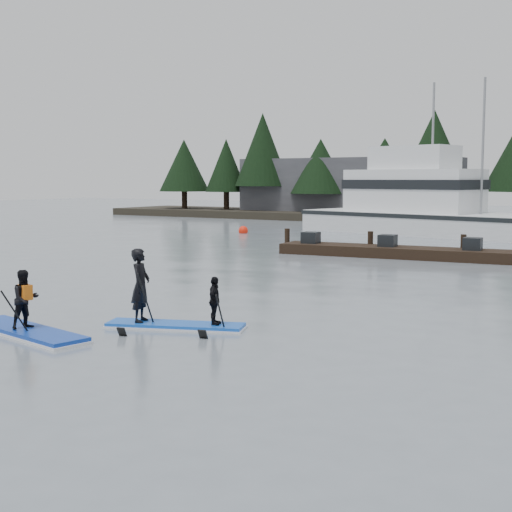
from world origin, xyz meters
The scene contains 8 objects.
ground centered at (0.00, 0.00, 0.00)m, with size 160.00×160.00×0.00m, color slate.
waterfront_building centered at (-14.00, 44.00, 2.50)m, with size 18.00×6.00×5.00m, color #4C4C51.
fishing_boat_large centered at (-2.36, 30.43, 0.76)m, with size 18.35×8.75×9.98m.
floating_dock centered at (1.65, 17.48, 0.22)m, with size 13.29×1.77×0.44m, color black.
buoy_b centered at (-2.78, 23.69, 0.00)m, with size 0.53×0.53×0.53m, color #FF220C.
buoy_a centered at (-12.63, 25.24, 0.00)m, with size 0.57×0.57×0.57m, color #FF220C.
paddleboard_solo centered at (-1.41, -1.11, 0.41)m, with size 3.63×1.52×1.83m.
paddleboard_duo centered at (0.72, 1.01, 0.61)m, with size 3.12×1.74×2.30m.
Camera 1 is at (10.54, -11.29, 3.30)m, focal length 50.00 mm.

